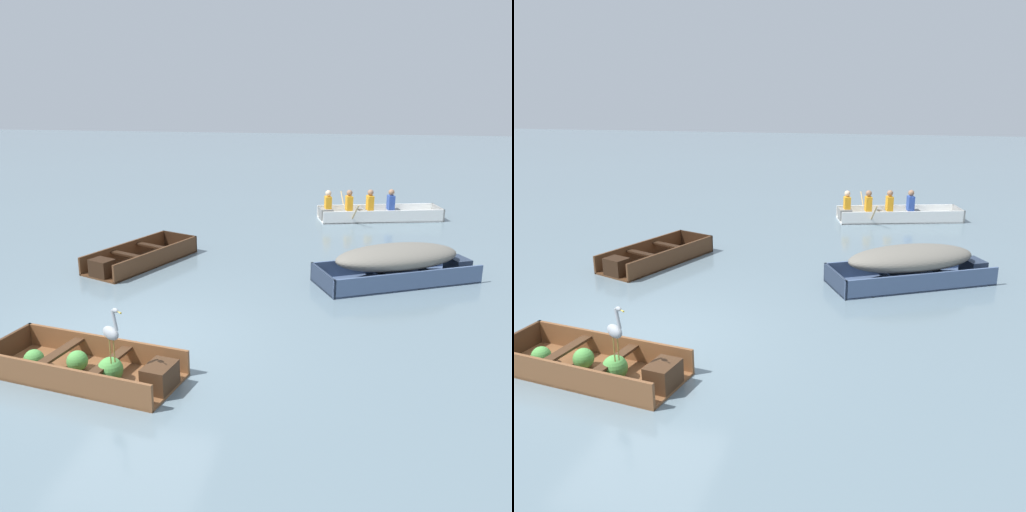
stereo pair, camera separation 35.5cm
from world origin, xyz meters
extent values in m
plane|color=slate|center=(0.00, 0.00, 0.00)|extent=(80.00, 80.00, 0.00)
cube|color=brown|center=(-0.17, -1.17, 0.02)|extent=(2.96, 1.58, 0.04)
cube|color=brown|center=(-0.07, -0.67, 0.19)|extent=(2.77, 0.58, 0.39)
cube|color=brown|center=(-0.26, -1.67, 0.19)|extent=(2.77, 0.58, 0.39)
cube|color=#3F2716|center=(-1.52, -0.90, 0.19)|extent=(0.25, 1.06, 0.39)
cube|color=#3F2716|center=(1.03, -1.40, 0.21)|extent=(0.45, 0.54, 0.35)
cube|color=#3F2716|center=(0.25, -1.25, 0.29)|extent=(0.34, 0.98, 0.04)
cube|color=#3F2716|center=(-0.58, -1.09, 0.29)|extent=(0.34, 0.98, 0.04)
sphere|color=#4C9342|center=(0.30, -1.34, 0.22)|extent=(0.36, 0.36, 0.36)
sphere|color=#4C9342|center=(-0.30, -1.11, 0.19)|extent=(0.30, 0.30, 0.30)
sphere|color=#4C9342|center=(-0.95, -1.15, 0.18)|extent=(0.29, 0.29, 0.29)
cube|color=#4C2D19|center=(-1.22, 4.05, 0.02)|extent=(2.07, 3.00, 0.04)
cube|color=#4C2D19|center=(-0.75, 3.85, 0.21)|extent=(1.13, 2.60, 0.41)
cube|color=#4C2D19|center=(-1.69, 4.25, 0.21)|extent=(1.13, 2.60, 0.41)
cube|color=black|center=(-0.69, 5.32, 0.21)|extent=(1.00, 0.46, 0.41)
cube|color=black|center=(-1.69, 2.93, 0.23)|extent=(0.58, 0.52, 0.37)
cube|color=black|center=(-1.38, 3.66, 0.31)|extent=(0.95, 0.52, 0.04)
cube|color=black|center=(-1.06, 4.44, 0.31)|extent=(0.95, 0.52, 0.04)
cube|color=#475B7F|center=(4.51, 3.66, 0.02)|extent=(3.55, 2.54, 0.04)
cube|color=#475B7F|center=(4.26, 4.18, 0.20)|extent=(3.05, 1.50, 0.40)
cube|color=#475B7F|center=(4.76, 3.14, 0.20)|extent=(3.05, 1.50, 0.40)
cube|color=#273246|center=(3.02, 2.95, 0.20)|extent=(0.57, 1.11, 0.40)
cube|color=#273246|center=(5.86, 4.31, 0.22)|extent=(0.56, 0.64, 0.36)
cube|color=#273246|center=(4.97, 3.88, 0.30)|extent=(0.62, 1.06, 0.04)
cube|color=#273246|center=(4.06, 3.45, 0.30)|extent=(0.62, 1.06, 0.04)
ellipsoid|color=#6B665B|center=(4.51, 3.66, 0.55)|extent=(2.98, 2.22, 0.52)
cube|color=white|center=(4.44, 9.45, 0.02)|extent=(3.83, 1.87, 0.04)
cube|color=white|center=(4.56, 8.99, 0.19)|extent=(3.60, 0.94, 0.38)
cube|color=white|center=(4.32, 9.91, 0.19)|extent=(3.60, 0.94, 0.38)
cube|color=gray|center=(6.21, 9.89, 0.19)|extent=(0.29, 0.99, 0.38)
cube|color=gray|center=(2.82, 9.05, 0.21)|extent=(0.46, 0.53, 0.34)
cube|color=gray|center=(3.90, 9.32, 0.28)|extent=(0.37, 0.92, 0.04)
cube|color=gray|center=(4.98, 9.59, 0.28)|extent=(0.37, 0.92, 0.04)
cube|color=#2D4CA5|center=(4.75, 9.53, 0.52)|extent=(0.24, 0.32, 0.44)
sphere|color=#9E7051|center=(4.75, 9.53, 0.84)|extent=(0.18, 0.18, 0.18)
cube|color=orange|center=(4.13, 9.37, 0.52)|extent=(0.24, 0.32, 0.44)
sphere|color=#9E7051|center=(4.13, 9.37, 0.84)|extent=(0.18, 0.18, 0.18)
cube|color=orange|center=(3.50, 9.22, 0.52)|extent=(0.24, 0.32, 0.44)
sphere|color=#9E7051|center=(3.50, 9.22, 0.84)|extent=(0.18, 0.18, 0.18)
cube|color=orange|center=(2.87, 9.06, 0.52)|extent=(0.24, 0.32, 0.44)
sphere|color=beige|center=(2.87, 9.06, 0.84)|extent=(0.18, 0.18, 0.18)
cylinder|color=tan|center=(3.69, 8.44, 0.43)|extent=(0.20, 0.63, 0.55)
cylinder|color=tan|center=(3.30, 9.99, 0.43)|extent=(0.20, 0.63, 0.55)
cylinder|color=olive|center=(0.43, -1.44, 0.58)|extent=(0.02, 0.02, 0.35)
cylinder|color=olive|center=(0.39, -1.49, 0.58)|extent=(0.02, 0.02, 0.35)
ellipsoid|color=#93999E|center=(0.41, -1.47, 0.84)|extent=(0.34, 0.30, 0.18)
cylinder|color=#93999E|center=(0.51, -1.54, 1.06)|extent=(0.12, 0.10, 0.28)
ellipsoid|color=#93999E|center=(0.54, -1.56, 1.21)|extent=(0.12, 0.11, 0.06)
cone|color=gold|center=(0.60, -1.61, 1.21)|extent=(0.10, 0.08, 0.02)
camera|label=1|loc=(3.42, -8.00, 4.02)|focal=40.00mm
camera|label=2|loc=(3.77, -7.94, 4.02)|focal=40.00mm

